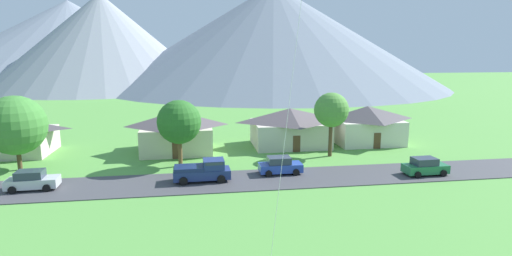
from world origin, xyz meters
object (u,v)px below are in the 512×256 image
object	(u,v)px
house_leftmost	(367,124)
house_left_center	(177,131)
house_right_center	(290,126)
parked_car_blue_west_end	(280,166)
tree_center	(331,110)
parked_car_green_mid_west	(425,167)
tree_near_left	(179,122)
tree_left_of_center	(15,125)
house_rightmost	(5,135)
pickup_truck_navy_west_side	(203,170)
parked_car_silver_east_end	(32,180)

from	to	relation	value
house_leftmost	house_left_center	bearing A→B (deg)	-178.56
house_right_center	parked_car_blue_west_end	xyz separation A→B (m)	(-3.84, -11.92, -1.62)
tree_center	parked_car_green_mid_west	bearing A→B (deg)	-51.54
house_left_center	parked_car_green_mid_west	world-z (taller)	house_left_center
house_right_center	parked_car_green_mid_west	bearing A→B (deg)	-55.14
house_left_center	tree_near_left	xyz separation A→B (m)	(0.53, -6.72, 2.20)
house_right_center	tree_left_of_center	size ratio (longest dim) A/B	1.32
parked_car_green_mid_west	house_rightmost	bearing A→B (deg)	161.14
tree_left_of_center	parked_car_blue_west_end	xyz separation A→B (m)	(25.86, -5.45, -3.77)
house_leftmost	pickup_truck_navy_west_side	world-z (taller)	house_leftmost
house_rightmost	tree_near_left	size ratio (longest dim) A/B	1.53
house_leftmost	tree_near_left	distance (m)	25.05
tree_left_of_center	parked_car_green_mid_west	bearing A→B (deg)	-11.32
house_left_center	pickup_truck_navy_west_side	size ratio (longest dim) A/B	1.69
tree_near_left	parked_car_silver_east_end	xyz separation A→B (m)	(-12.55, -5.55, -3.85)
house_right_center	parked_car_silver_east_end	xyz separation A→B (m)	(-26.13, -13.13, -1.62)
house_rightmost	tree_near_left	world-z (taller)	tree_near_left
house_leftmost	house_left_center	world-z (taller)	house_leftmost
tree_center	pickup_truck_navy_west_side	world-z (taller)	tree_center
house_leftmost	tree_near_left	bearing A→B (deg)	-162.92
parked_car_silver_east_end	pickup_truck_navy_west_side	xyz separation A→B (m)	(14.80, 0.07, 0.19)
house_leftmost	parked_car_silver_east_end	bearing A→B (deg)	-160.51
parked_car_green_mid_west	parked_car_silver_east_end	size ratio (longest dim) A/B	1.00
tree_center	parked_car_blue_west_end	size ratio (longest dim) A/B	1.74
parked_car_silver_east_end	house_left_center	bearing A→B (deg)	45.60
tree_left_of_center	parked_car_blue_west_end	size ratio (longest dim) A/B	1.81
parked_car_blue_west_end	pickup_truck_navy_west_side	size ratio (longest dim) A/B	0.81
house_leftmost	tree_left_of_center	distance (m)	40.51
house_right_center	parked_car_silver_east_end	bearing A→B (deg)	-153.32
tree_near_left	tree_center	world-z (taller)	tree_center
house_right_center	tree_left_of_center	world-z (taller)	tree_left_of_center
house_leftmost	house_rightmost	distance (m)	44.13
parked_car_blue_west_end	pickup_truck_navy_west_side	world-z (taller)	pickup_truck_navy_west_side
house_rightmost	parked_car_green_mid_west	bearing A→B (deg)	-18.86
house_leftmost	house_right_center	distance (m)	10.28
house_left_center	parked_car_silver_east_end	world-z (taller)	house_left_center
house_right_center	tree_left_of_center	distance (m)	30.48
house_leftmost	parked_car_silver_east_end	world-z (taller)	house_leftmost
house_right_center	parked_car_blue_west_end	distance (m)	12.63
house_leftmost	parked_car_silver_east_end	distance (m)	38.65
tree_center	house_right_center	bearing A→B (deg)	119.16
tree_left_of_center	house_rightmost	bearing A→B (deg)	120.48
house_left_center	pickup_truck_navy_west_side	distance (m)	12.60
tree_center	house_left_center	bearing A→B (deg)	163.69
house_leftmost	house_right_center	bearing A→B (deg)	178.61
house_rightmost	pickup_truck_navy_west_side	world-z (taller)	house_rightmost
house_left_center	parked_car_silver_east_end	size ratio (longest dim) A/B	2.08
house_right_center	parked_car_green_mid_west	size ratio (longest dim) A/B	2.36
house_leftmost	parked_car_blue_west_end	world-z (taller)	house_leftmost
tree_left_of_center	parked_car_blue_west_end	bearing A→B (deg)	-11.90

